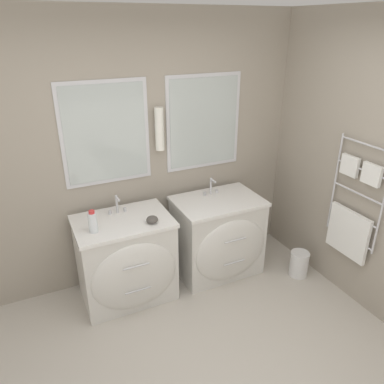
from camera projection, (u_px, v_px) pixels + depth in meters
name	position (u px, v px, depth m)	size (l,w,h in m)	color
wall_back	(135.00, 153.00, 3.58)	(4.98, 0.16, 2.60)	#9E9384
wall_right	(353.00, 163.00, 3.38)	(0.13, 3.83, 2.60)	#9E9384
vanity_left	(127.00, 260.00, 3.50)	(0.87, 0.67, 0.83)	silver
vanity_right	(219.00, 237.00, 3.89)	(0.87, 0.67, 0.83)	silver
faucet_left	(117.00, 205.00, 3.45)	(0.17, 0.11, 0.18)	silver
faucet_right	(211.00, 187.00, 3.84)	(0.17, 0.11, 0.18)	silver
toiletry_bottle	(93.00, 222.00, 3.14)	(0.08, 0.08, 0.20)	silver
amenity_bowl	(152.00, 220.00, 3.31)	(0.10, 0.10, 0.06)	#4C4742
waste_bin	(299.00, 263.00, 3.93)	(0.20, 0.20, 0.27)	silver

